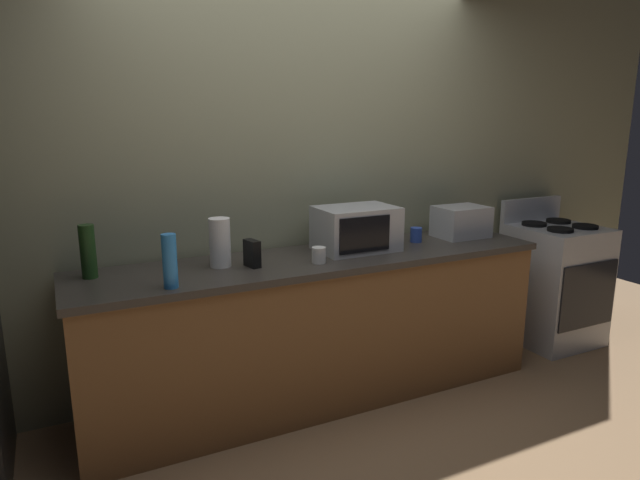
{
  "coord_description": "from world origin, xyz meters",
  "views": [
    {
      "loc": [
        -1.39,
        -2.42,
        1.72
      ],
      "look_at": [
        0.0,
        0.4,
        1.0
      ],
      "focal_mm": 30.85,
      "sensor_mm": 36.0,
      "label": 1
    }
  ],
  "objects_px": {
    "stove_range": "(554,283)",
    "cordless_phone": "(252,253)",
    "mug_blue": "(416,235)",
    "mug_white": "(319,255)",
    "paper_towel_roll": "(220,243)",
    "microwave": "(356,229)",
    "bottle_spray_cleaner": "(170,261)",
    "toaster_oven": "(461,222)",
    "bottle_wine": "(88,252)"
  },
  "relations": [
    {
      "from": "cordless_phone",
      "to": "bottle_spray_cleaner",
      "type": "relative_size",
      "value": 0.56
    },
    {
      "from": "bottle_wine",
      "to": "mug_blue",
      "type": "bearing_deg",
      "value": -2.06
    },
    {
      "from": "paper_towel_roll",
      "to": "mug_blue",
      "type": "xyz_separation_m",
      "value": [
        1.32,
        0.01,
        -0.09
      ]
    },
    {
      "from": "cordless_phone",
      "to": "bottle_wine",
      "type": "relative_size",
      "value": 0.54
    },
    {
      "from": "stove_range",
      "to": "toaster_oven",
      "type": "distance_m",
      "value": 1.05
    },
    {
      "from": "bottle_spray_cleaner",
      "to": "mug_white",
      "type": "height_order",
      "value": "bottle_spray_cleaner"
    },
    {
      "from": "microwave",
      "to": "mug_blue",
      "type": "relative_size",
      "value": 5.0
    },
    {
      "from": "stove_range",
      "to": "bottle_wine",
      "type": "relative_size",
      "value": 3.9
    },
    {
      "from": "cordless_phone",
      "to": "mug_white",
      "type": "distance_m",
      "value": 0.38
    },
    {
      "from": "mug_white",
      "to": "bottle_spray_cleaner",
      "type": "bearing_deg",
      "value": -173.6
    },
    {
      "from": "bottle_spray_cleaner",
      "to": "mug_blue",
      "type": "bearing_deg",
      "value": 9.71
    },
    {
      "from": "stove_range",
      "to": "mug_white",
      "type": "relative_size",
      "value": 11.9
    },
    {
      "from": "paper_towel_roll",
      "to": "bottle_wine",
      "type": "bearing_deg",
      "value": 172.72
    },
    {
      "from": "toaster_oven",
      "to": "paper_towel_roll",
      "type": "xyz_separation_m",
      "value": [
        -1.69,
        -0.01,
        0.03
      ]
    },
    {
      "from": "stove_range",
      "to": "paper_towel_roll",
      "type": "distance_m",
      "value": 2.65
    },
    {
      "from": "toaster_oven",
      "to": "mug_white",
      "type": "height_order",
      "value": "toaster_oven"
    },
    {
      "from": "microwave",
      "to": "bottle_spray_cleaner",
      "type": "relative_size",
      "value": 1.81
    },
    {
      "from": "stove_range",
      "to": "mug_white",
      "type": "height_order",
      "value": "stove_range"
    },
    {
      "from": "stove_range",
      "to": "paper_towel_roll",
      "type": "height_order",
      "value": "paper_towel_roll"
    },
    {
      "from": "microwave",
      "to": "mug_blue",
      "type": "distance_m",
      "value": 0.47
    },
    {
      "from": "mug_blue",
      "to": "paper_towel_roll",
      "type": "bearing_deg",
      "value": -179.42
    },
    {
      "from": "microwave",
      "to": "mug_white",
      "type": "height_order",
      "value": "microwave"
    },
    {
      "from": "mug_blue",
      "to": "cordless_phone",
      "type": "bearing_deg",
      "value": -175.21
    },
    {
      "from": "cordless_phone",
      "to": "paper_towel_roll",
      "type": "bearing_deg",
      "value": 139.12
    },
    {
      "from": "cordless_phone",
      "to": "mug_blue",
      "type": "xyz_separation_m",
      "value": [
        1.17,
        0.1,
        -0.03
      ]
    },
    {
      "from": "paper_towel_roll",
      "to": "mug_blue",
      "type": "distance_m",
      "value": 1.33
    },
    {
      "from": "bottle_spray_cleaner",
      "to": "paper_towel_roll",
      "type": "bearing_deg",
      "value": 39.59
    },
    {
      "from": "microwave",
      "to": "mug_white",
      "type": "xyz_separation_m",
      "value": [
        -0.34,
        -0.17,
        -0.09
      ]
    },
    {
      "from": "stove_range",
      "to": "cordless_phone",
      "type": "height_order",
      "value": "stove_range"
    },
    {
      "from": "cordless_phone",
      "to": "mug_blue",
      "type": "height_order",
      "value": "cordless_phone"
    },
    {
      "from": "microwave",
      "to": "cordless_phone",
      "type": "bearing_deg",
      "value": -173.34
    },
    {
      "from": "toaster_oven",
      "to": "cordless_phone",
      "type": "xyz_separation_m",
      "value": [
        -1.54,
        -0.09,
        -0.03
      ]
    },
    {
      "from": "paper_towel_roll",
      "to": "mug_blue",
      "type": "height_order",
      "value": "paper_towel_roll"
    },
    {
      "from": "bottle_spray_cleaner",
      "to": "mug_white",
      "type": "bearing_deg",
      "value": 6.4
    },
    {
      "from": "microwave",
      "to": "mug_white",
      "type": "bearing_deg",
      "value": -153.24
    },
    {
      "from": "bottle_wine",
      "to": "paper_towel_roll",
      "type": "bearing_deg",
      "value": -7.28
    },
    {
      "from": "stove_range",
      "to": "mug_blue",
      "type": "relative_size",
      "value": 11.25
    },
    {
      "from": "microwave",
      "to": "toaster_oven",
      "type": "bearing_deg",
      "value": 0.84
    },
    {
      "from": "mug_white",
      "to": "toaster_oven",
      "type": "bearing_deg",
      "value": 8.9
    },
    {
      "from": "microwave",
      "to": "toaster_oven",
      "type": "xyz_separation_m",
      "value": [
        0.83,
        0.01,
        -0.03
      ]
    },
    {
      "from": "paper_towel_roll",
      "to": "cordless_phone",
      "type": "xyz_separation_m",
      "value": [
        0.15,
        -0.08,
        -0.06
      ]
    },
    {
      "from": "microwave",
      "to": "cordless_phone",
      "type": "relative_size",
      "value": 3.2
    },
    {
      "from": "microwave",
      "to": "cordless_phone",
      "type": "distance_m",
      "value": 0.71
    },
    {
      "from": "paper_towel_roll",
      "to": "mug_blue",
      "type": "bearing_deg",
      "value": 0.58
    },
    {
      "from": "stove_range",
      "to": "microwave",
      "type": "distance_m",
      "value": 1.82
    },
    {
      "from": "mug_blue",
      "to": "mug_white",
      "type": "bearing_deg",
      "value": -166.91
    },
    {
      "from": "toaster_oven",
      "to": "cordless_phone",
      "type": "bearing_deg",
      "value": -176.49
    },
    {
      "from": "paper_towel_roll",
      "to": "bottle_spray_cleaner",
      "type": "height_order",
      "value": "paper_towel_roll"
    },
    {
      "from": "cordless_phone",
      "to": "mug_white",
      "type": "height_order",
      "value": "cordless_phone"
    },
    {
      "from": "stove_range",
      "to": "mug_white",
      "type": "xyz_separation_m",
      "value": [
        -2.07,
        -0.12,
        0.48
      ]
    }
  ]
}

